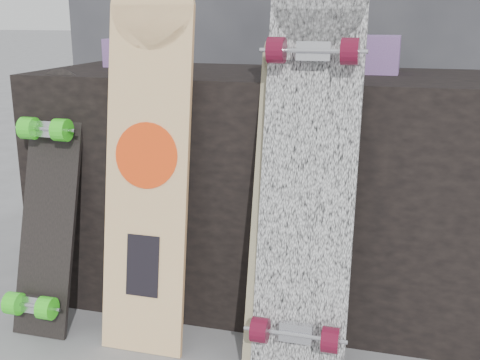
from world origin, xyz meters
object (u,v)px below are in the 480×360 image
(longboard_geisha, at_px, (148,150))
(longboard_celtic, at_px, (292,186))
(skateboard_dark, at_px, (47,201))
(vendor_table, at_px, (273,189))
(longboard_cascadia, at_px, (309,162))

(longboard_geisha, distance_m, longboard_celtic, 0.44)
(longboard_geisha, xyz_separation_m, longboard_celtic, (0.43, 0.01, -0.08))
(longboard_celtic, xyz_separation_m, skateboard_dark, (-0.78, -0.02, -0.11))
(longboard_geisha, relative_size, longboard_celtic, 1.16)
(vendor_table, height_order, skateboard_dark, skateboard_dark)
(longboard_geisha, bearing_deg, longboard_cascadia, -0.91)
(vendor_table, distance_m, longboard_celtic, 0.41)
(longboard_cascadia, bearing_deg, longboard_geisha, 179.09)
(longboard_geisha, distance_m, longboard_cascadia, 0.48)
(longboard_cascadia, bearing_deg, vendor_table, 115.20)
(vendor_table, distance_m, skateboard_dark, 0.75)
(longboard_cascadia, relative_size, skateboard_dark, 1.41)
(longboard_cascadia, xyz_separation_m, skateboard_dark, (-0.83, 0.00, -0.18))
(longboard_celtic, distance_m, skateboard_dark, 0.79)
(vendor_table, bearing_deg, skateboard_dark, -149.23)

